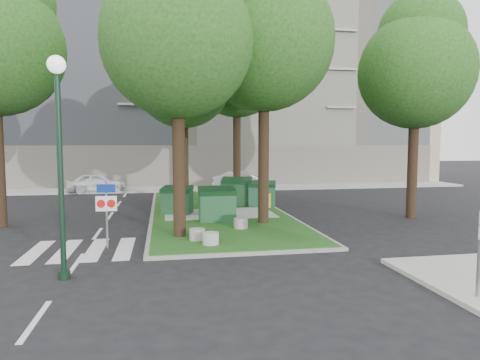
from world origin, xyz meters
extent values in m
plane|color=black|center=(0.00, 0.00, 0.00)|extent=(120.00, 120.00, 0.00)
cube|color=#1B4513|center=(0.50, 8.00, 0.06)|extent=(6.00, 16.00, 0.12)
cube|color=gray|center=(0.50, 8.00, 0.05)|extent=(6.30, 16.30, 0.10)
cube|color=#999993|center=(0.00, 18.50, 0.06)|extent=(42.00, 3.00, 0.12)
cube|color=silver|center=(-3.75, 1.50, 0.01)|extent=(5.00, 3.00, 0.01)
cube|color=#BCB08D|center=(0.00, 26.00, 8.00)|extent=(41.00, 12.00, 16.00)
cylinder|color=black|center=(-1.50, 2.50, 3.08)|extent=(0.44, 0.44, 6.16)
sphere|color=#174813|center=(-1.50, 2.50, 6.82)|extent=(5.20, 5.20, 5.20)
cylinder|color=black|center=(2.00, 4.50, 3.36)|extent=(0.44, 0.44, 6.72)
sphere|color=#174813|center=(2.00, 4.50, 7.44)|extent=(5.60, 5.60, 5.60)
cylinder|color=black|center=(-1.00, 9.00, 2.94)|extent=(0.44, 0.44, 5.88)
sphere|color=#174813|center=(-1.00, 9.00, 6.51)|extent=(4.80, 4.80, 4.80)
sphere|color=#174813|center=(-0.70, 9.20, 8.19)|extent=(3.60, 3.60, 3.60)
cylinder|color=black|center=(2.20, 12.00, 3.50)|extent=(0.44, 0.44, 7.00)
sphere|color=#174813|center=(2.20, 12.00, 7.75)|extent=(5.80, 5.80, 5.80)
sphere|color=#174813|center=(2.50, 12.20, 9.75)|extent=(4.35, 4.35, 4.35)
sphere|color=#174813|center=(-8.20, 6.20, 8.97)|extent=(4.05, 4.05, 4.05)
cylinder|color=black|center=(9.00, 5.00, 2.94)|extent=(0.44, 0.44, 5.88)
sphere|color=#174813|center=(9.00, 5.00, 6.51)|extent=(5.00, 5.00, 5.00)
sphere|color=#174813|center=(9.30, 5.20, 8.19)|extent=(3.75, 3.75, 3.75)
cube|color=#0F3819|center=(-1.43, 7.39, 0.65)|extent=(1.55, 1.27, 1.05)
cube|color=black|center=(-1.43, 7.39, 1.26)|extent=(1.62, 1.35, 0.30)
cube|color=#134320|center=(0.17, 5.25, 0.71)|extent=(1.50, 1.02, 1.17)
cube|color=black|center=(0.17, 5.25, 1.39)|extent=(1.55, 1.09, 0.34)
cube|color=#103819|center=(1.77, 9.64, 0.72)|extent=(1.74, 1.41, 1.19)
cube|color=black|center=(1.77, 9.64, 1.41)|extent=(1.82, 1.49, 0.34)
cube|color=#144227|center=(3.00, 8.97, 0.65)|extent=(1.55, 1.25, 1.06)
cube|color=black|center=(3.00, 8.97, 1.27)|extent=(1.62, 1.32, 0.31)
cylinder|color=#989893|center=(-0.94, 1.78, 0.31)|extent=(0.53, 0.53, 0.38)
cylinder|color=#9A9995|center=(0.87, 3.47, 0.31)|extent=(0.53, 0.53, 0.38)
cylinder|color=#A4A59F|center=(-0.56, 1.07, 0.31)|extent=(0.53, 0.53, 0.38)
cylinder|color=gold|center=(3.12, 8.42, 0.48)|extent=(0.41, 0.41, 0.72)
cylinder|color=black|center=(-4.53, -1.42, 2.49)|extent=(0.14, 0.14, 4.97)
cylinder|color=black|center=(-4.53, -1.42, 0.10)|extent=(0.30, 0.30, 0.20)
sphere|color=white|center=(-4.53, -1.42, 5.27)|extent=(0.44, 0.44, 0.44)
cylinder|color=slate|center=(-3.85, 1.62, 1.10)|extent=(0.08, 0.08, 2.21)
cube|color=navy|center=(-3.85, 1.62, 1.94)|extent=(0.58, 0.07, 0.27)
cube|color=white|center=(-3.85, 1.62, 1.46)|extent=(0.66, 0.08, 0.49)
cylinder|color=red|center=(-4.01, 1.62, 1.46)|extent=(0.27, 0.04, 0.27)
cylinder|color=red|center=(-3.69, 1.62, 1.46)|extent=(0.27, 0.04, 0.27)
cylinder|color=slate|center=(4.53, -4.64, 1.36)|extent=(0.10, 0.10, 2.49)
imported|color=white|center=(-6.46, 17.69, 0.67)|extent=(4.13, 2.08, 1.35)
imported|color=#A8AAB0|center=(3.50, 17.40, 0.70)|extent=(4.38, 1.99, 1.39)
camera|label=1|loc=(-2.06, -12.49, 3.40)|focal=32.00mm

